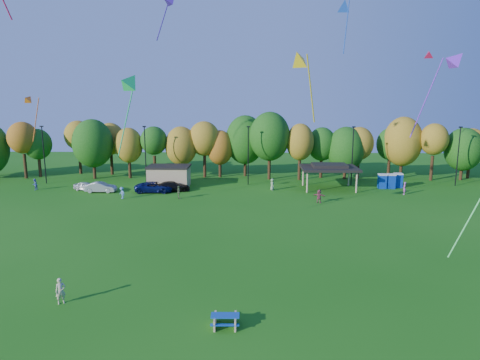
{
  "coord_description": "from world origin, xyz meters",
  "views": [
    {
      "loc": [
        2.58,
        -25.54,
        13.33
      ],
      "look_at": [
        1.69,
        6.0,
        7.26
      ],
      "focal_mm": 32.0,
      "sensor_mm": 36.0,
      "label": 1
    }
  ],
  "objects_px": {
    "car_a": "(86,186)",
    "picnic_table": "(225,320)",
    "porta_potties": "(390,181)",
    "car_d": "(173,186)",
    "car_c": "(154,187)",
    "car_b": "(101,187)",
    "kite_flyer": "(61,291)"
  },
  "relations": [
    {
      "from": "picnic_table",
      "to": "car_d",
      "type": "distance_m",
      "value": 38.39
    },
    {
      "from": "kite_flyer",
      "to": "car_a",
      "type": "xyz_separation_m",
      "value": [
        -11.76,
        34.7,
        -0.25
      ]
    },
    {
      "from": "porta_potties",
      "to": "picnic_table",
      "type": "height_order",
      "value": "porta_potties"
    },
    {
      "from": "kite_flyer",
      "to": "car_a",
      "type": "distance_m",
      "value": 36.64
    },
    {
      "from": "kite_flyer",
      "to": "car_c",
      "type": "xyz_separation_m",
      "value": [
        -1.47,
        33.75,
        -0.12
      ]
    },
    {
      "from": "porta_potties",
      "to": "car_d",
      "type": "height_order",
      "value": "porta_potties"
    },
    {
      "from": "car_c",
      "to": "kite_flyer",
      "type": "bearing_deg",
      "value": -179.3
    },
    {
      "from": "picnic_table",
      "to": "car_c",
      "type": "bearing_deg",
      "value": 107.74
    },
    {
      "from": "car_a",
      "to": "picnic_table",
      "type": "bearing_deg",
      "value": -130.78
    },
    {
      "from": "porta_potties",
      "to": "car_d",
      "type": "distance_m",
      "value": 32.44
    },
    {
      "from": "car_a",
      "to": "car_c",
      "type": "height_order",
      "value": "car_c"
    },
    {
      "from": "car_b",
      "to": "car_c",
      "type": "relative_size",
      "value": 0.81
    },
    {
      "from": "car_c",
      "to": "porta_potties",
      "type": "bearing_deg",
      "value": -85.32
    },
    {
      "from": "picnic_table",
      "to": "car_a",
      "type": "bearing_deg",
      "value": 120.2
    },
    {
      "from": "picnic_table",
      "to": "car_b",
      "type": "relative_size",
      "value": 0.39
    },
    {
      "from": "kite_flyer",
      "to": "car_b",
      "type": "bearing_deg",
      "value": 73.83
    },
    {
      "from": "car_a",
      "to": "car_b",
      "type": "bearing_deg",
      "value": -95.9
    },
    {
      "from": "porta_potties",
      "to": "car_a",
      "type": "xyz_separation_m",
      "value": [
        -45.09,
        -3.0,
        -0.47
      ]
    },
    {
      "from": "kite_flyer",
      "to": "car_b",
      "type": "height_order",
      "value": "kite_flyer"
    },
    {
      "from": "porta_potties",
      "to": "car_d",
      "type": "bearing_deg",
      "value": -174.35
    },
    {
      "from": "car_c",
      "to": "car_d",
      "type": "bearing_deg",
      "value": -75.04
    },
    {
      "from": "car_c",
      "to": "car_d",
      "type": "relative_size",
      "value": 1.1
    },
    {
      "from": "car_a",
      "to": "car_c",
      "type": "bearing_deg",
      "value": -77.47
    },
    {
      "from": "picnic_table",
      "to": "car_d",
      "type": "height_order",
      "value": "car_d"
    },
    {
      "from": "porta_potties",
      "to": "car_c",
      "type": "relative_size",
      "value": 0.69
    },
    {
      "from": "car_c",
      "to": "car_d",
      "type": "height_order",
      "value": "car_c"
    },
    {
      "from": "porta_potties",
      "to": "car_a",
      "type": "distance_m",
      "value": 45.19
    },
    {
      "from": "porta_potties",
      "to": "car_b",
      "type": "distance_m",
      "value": 42.7
    },
    {
      "from": "kite_flyer",
      "to": "car_d",
      "type": "distance_m",
      "value": 34.53
    },
    {
      "from": "porta_potties",
      "to": "picnic_table",
      "type": "relative_size",
      "value": 2.2
    },
    {
      "from": "car_d",
      "to": "car_b",
      "type": "bearing_deg",
      "value": 81.06
    },
    {
      "from": "porta_potties",
      "to": "kite_flyer",
      "type": "xyz_separation_m",
      "value": [
        -33.33,
        -37.7,
        -0.23
      ]
    }
  ]
}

